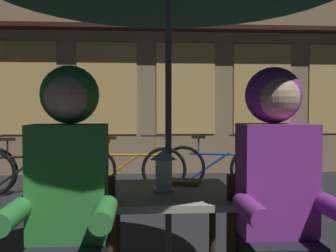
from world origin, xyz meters
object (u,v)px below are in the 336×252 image
lantern (163,169)px  book (183,182)px  person_left_hooded (68,188)px  bicycle_fourth (217,167)px  person_right_hooded (278,185)px  bicycle_third (129,169)px  bicycle_second (29,171)px  potted_plant (270,147)px  cafe_table (168,208)px

lantern → book: size_ratio=1.16×
person_left_hooded → bicycle_fourth: 4.22m
person_right_hooded → bicycle_third: (-0.82, 3.89, -0.50)m
bicycle_second → bicycle_fourth: same height
book → potted_plant: potted_plant is taller
lantern → book: lantern is taller
cafe_table → book: size_ratio=3.70×
bicycle_second → bicycle_third: 1.39m
person_right_hooded → potted_plant: bearing=71.7°
person_left_hooded → person_right_hooded: (0.96, 0.00, 0.00)m
lantern → bicycle_second: size_ratio=0.14×
bicycle_fourth → person_left_hooded: bearing=-110.2°
bicycle_third → bicycle_fourth: size_ratio=1.02×
potted_plant → cafe_table: bearing=-115.1°
lantern → person_left_hooded: person_left_hooded is taller
cafe_table → person_left_hooded: 0.67m
lantern → book: (0.13, 0.20, -0.11)m
cafe_table → bicycle_second: bearing=117.2°
book → person_left_hooded: bearing=-115.2°
lantern → person_left_hooded: (-0.45, -0.41, -0.01)m
person_right_hooded → bicycle_third: bearing=101.9°
person_left_hooded → bicycle_third: size_ratio=0.83×
cafe_table → potted_plant: potted_plant is taller
cafe_table → person_right_hooded: bearing=-41.6°
cafe_table → person_left_hooded: bearing=-138.4°
person_right_hooded → bicycle_fourth: person_right_hooded is taller
cafe_table → bicycle_second: 3.79m
person_left_hooded → lantern: bearing=42.5°
cafe_table → book: bearing=61.7°
person_right_hooded → potted_plant: 5.15m
book → bicycle_fourth: bearing=93.4°
cafe_table → person_right_hooded: person_right_hooded is taller
bicycle_second → bicycle_third: same height
person_left_hooded → bicycle_third: person_left_hooded is taller
bicycle_fourth → potted_plant: 1.49m
cafe_table → bicycle_fourth: (0.97, 3.51, -0.29)m
lantern → potted_plant: lantern is taller
cafe_table → person_left_hooded: person_left_hooded is taller
lantern → cafe_table: bearing=21.9°
bicycle_third → person_left_hooded: bearing=-92.0°
person_right_hooded → bicycle_second: bearing=120.3°
book → cafe_table: bearing=-100.2°
bicycle_second → bicycle_third: (1.39, 0.10, 0.00)m
bicycle_second → lantern: bearing=-63.2°
lantern → bicycle_fourth: size_ratio=0.14×
bicycle_second → person_right_hooded: bearing=-59.7°
person_left_hooded → person_right_hooded: same height
bicycle_second → bicycle_fourth: (2.70, 0.14, 0.00)m
person_left_hooded → bicycle_fourth: bearing=69.8°
cafe_table → bicycle_fourth: bicycle_fourth is taller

